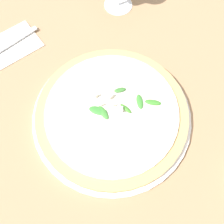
{
  "coord_description": "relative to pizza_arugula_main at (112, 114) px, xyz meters",
  "views": [
    {
      "loc": [
        0.13,
        0.19,
        0.55
      ],
      "look_at": [
        -0.0,
        0.01,
        0.03
      ],
      "focal_mm": 42.0,
      "sensor_mm": 36.0,
      "label": 1
    }
  ],
  "objects": [
    {
      "name": "pizza_arugula_main",
      "position": [
        0.0,
        0.0,
        0.0
      ],
      "size": [
        0.36,
        0.36,
        0.05
      ],
      "color": "white",
      "rests_on": "ground_plane"
    },
    {
      "name": "napkin",
      "position": [
        0.11,
        -0.31,
        -0.01
      ],
      "size": [
        0.16,
        0.11,
        0.01
      ],
      "rotation": [
        0.0,
        0.0,
        0.03
      ],
      "color": "silver",
      "rests_on": "ground_plane"
    },
    {
      "name": "fork",
      "position": [
        0.11,
        -0.31,
        -0.01
      ],
      "size": [
        0.2,
        0.04,
        0.0
      ],
      "rotation": [
        0.0,
        0.0,
        0.1
      ],
      "color": "silver",
      "rests_on": "ground_plane"
    },
    {
      "name": "ground_plane",
      "position": [
        0.0,
        -0.01,
        -0.02
      ],
      "size": [
        6.0,
        6.0,
        0.0
      ],
      "primitive_type": "plane",
      "color": "#9E7A56"
    }
  ]
}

